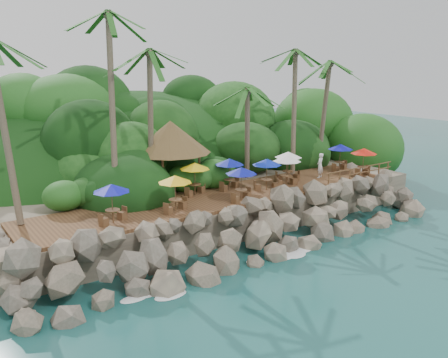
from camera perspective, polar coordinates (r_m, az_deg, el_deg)
ground at (r=26.98m, az=7.45°, el=-9.55°), size 140.00×140.00×0.00m
land_base at (r=39.26m, az=-8.42°, el=-0.48°), size 32.00×25.20×2.10m
jungle_hill at (r=46.16m, az=-12.59°, el=0.14°), size 44.80×28.00×15.40m
seawall at (r=27.95m, az=4.75°, el=-6.09°), size 29.00×4.00×2.30m
terrace at (r=30.64m, az=0.00°, el=-2.18°), size 26.00×5.00×0.20m
jungle_foliage at (r=38.67m, az=-7.70°, el=-2.29°), size 44.00×16.00×12.00m
foam_line at (r=27.17m, az=7.02°, el=-9.29°), size 25.20×0.80×0.06m
palms at (r=31.82m, az=-2.35°, el=15.15°), size 30.15×7.51×12.67m
palapa at (r=32.33m, az=-6.49°, el=5.09°), size 5.48×5.48×4.60m
dining_clusters at (r=31.49m, az=4.10°, el=1.75°), size 21.77×4.78×2.15m
railing at (r=35.90m, az=16.16°, el=0.82°), size 7.20×0.10×1.00m
waiter at (r=35.92m, az=11.56°, el=1.62°), size 0.80×0.68×1.86m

